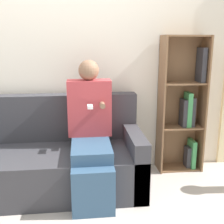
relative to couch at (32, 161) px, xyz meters
name	(u,v)px	position (x,y,z in m)	size (l,w,h in m)	color
ground_plane	(64,216)	(0.33, -0.53, -0.30)	(14.00, 14.00, 0.00)	#BCB2A8
back_wall	(64,58)	(0.33, 0.44, 0.98)	(10.00, 0.06, 2.55)	silver
couch	(32,161)	(0.00, 0.00, 0.00)	(2.19, 0.84, 0.91)	#38383D
adult_seated	(90,128)	(0.59, -0.11, 0.36)	(0.43, 0.77, 1.28)	#335170
bookshelf	(184,107)	(1.66, 0.30, 0.43)	(0.49, 0.26, 1.52)	brown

